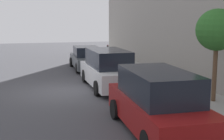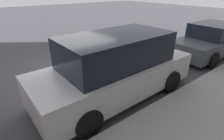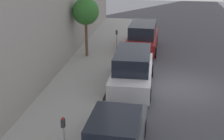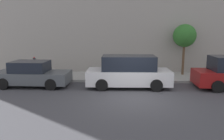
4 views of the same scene
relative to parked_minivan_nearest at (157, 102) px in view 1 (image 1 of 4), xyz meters
The scene contains 8 objects.
ground_plane 6.58m from the parked_minivan_nearest, 110.23° to the left, with size 60.00×60.00×0.00m, color #424247.
sidewalk 6.76m from the parked_minivan_nearest, 65.69° to the left, with size 3.02×32.00×0.15m.
parked_minivan_nearest is the anchor object (origin of this frame).
parked_minivan_second 6.35m from the parked_minivan_nearest, 89.11° to the left, with size 2.02×4.93×1.90m.
parked_sedan_third 12.20m from the parked_minivan_nearest, 89.43° to the left, with size 1.92×4.55×1.54m.
parking_meter_near 1.85m from the parked_minivan_nearest, 23.10° to the left, with size 0.11×0.15×1.42m.
parking_meter_far 12.74m from the parked_minivan_nearest, 82.34° to the left, with size 0.11×0.15×1.44m.
street_tree 4.56m from the parked_minivan_nearest, 33.13° to the left, with size 1.64×1.64×3.67m.
Camera 1 is at (-1.49, -14.58, 3.46)m, focal length 50.00 mm.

